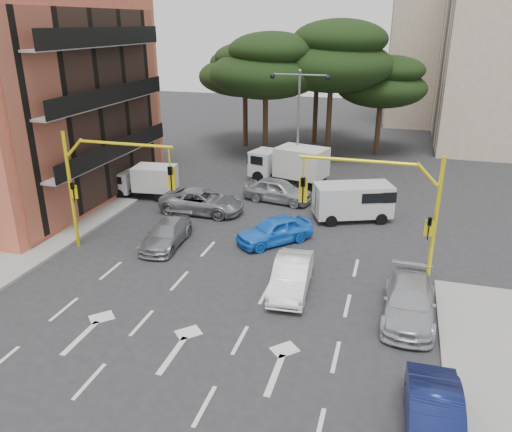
% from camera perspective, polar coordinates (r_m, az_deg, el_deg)
% --- Properties ---
extents(ground, '(120.00, 120.00, 0.00)m').
position_cam_1_polar(ground, '(22.16, -3.99, -8.09)').
color(ground, '#28282B').
rests_on(ground, ground).
extents(median_strip, '(1.40, 6.00, 0.15)m').
position_cam_1_polar(median_strip, '(36.38, 4.65, 4.00)').
color(median_strip, gray).
rests_on(median_strip, ground).
extents(apartment_beige_far, '(16.20, 12.15, 16.70)m').
position_cam_1_polar(apartment_beige_far, '(62.42, 22.93, 17.44)').
color(apartment_beige_far, tan).
rests_on(apartment_beige_far, ground).
extents(pine_left_near, '(9.15, 9.15, 10.23)m').
position_cam_1_polar(pine_left_near, '(41.58, 1.18, 16.82)').
color(pine_left_near, '#382616').
rests_on(pine_left_near, ground).
extents(pine_center, '(9.98, 9.98, 11.16)m').
position_cam_1_polar(pine_center, '(42.50, 8.78, 17.62)').
color(pine_center, '#382616').
rests_on(pine_center, ground).
extents(pine_left_far, '(8.32, 8.32, 9.30)m').
position_cam_1_polar(pine_left_far, '(46.30, -1.22, 16.42)').
color(pine_left_far, '#382616').
rests_on(pine_left_far, ground).
extents(pine_right, '(7.49, 7.49, 8.37)m').
position_cam_1_polar(pine_right, '(44.30, 14.29, 14.67)').
color(pine_right, '#382616').
rests_on(pine_right, ground).
extents(pine_back, '(9.15, 9.15, 10.23)m').
position_cam_1_polar(pine_back, '(47.77, 7.12, 17.25)').
color(pine_back, '#382616').
rests_on(pine_back, ground).
extents(signal_mast_right, '(5.79, 0.37, 6.00)m').
position_cam_1_polar(signal_mast_right, '(21.24, 15.19, 1.36)').
color(signal_mast_right, yellow).
rests_on(signal_mast_right, ground).
extents(signal_mast_left, '(5.79, 0.37, 6.00)m').
position_cam_1_polar(signal_mast_left, '(25.24, -17.34, 4.28)').
color(signal_mast_left, yellow).
rests_on(signal_mast_left, ground).
extents(street_lamp_center, '(4.16, 0.36, 7.77)m').
position_cam_1_polar(street_lamp_center, '(35.17, 4.91, 12.35)').
color(street_lamp_center, slate).
rests_on(street_lamp_center, median_strip).
extents(car_white_hatch, '(1.81, 4.38, 1.41)m').
position_cam_1_polar(car_white_hatch, '(21.59, 4.06, -6.81)').
color(car_white_hatch, white).
rests_on(car_white_hatch, ground).
extents(car_blue_compact, '(4.07, 4.14, 1.41)m').
position_cam_1_polar(car_blue_compact, '(26.08, 2.15, -1.62)').
color(car_blue_compact, blue).
rests_on(car_blue_compact, ground).
extents(car_silver_wagon, '(1.98, 4.33, 1.23)m').
position_cam_1_polar(car_silver_wagon, '(26.25, -10.21, -2.03)').
color(car_silver_wagon, gray).
rests_on(car_silver_wagon, ground).
extents(car_silver_cross_a, '(5.11, 2.40, 1.41)m').
position_cam_1_polar(car_silver_cross_a, '(30.40, -6.18, 1.67)').
color(car_silver_cross_a, gray).
rests_on(car_silver_cross_a, ground).
extents(car_silver_cross_b, '(4.72, 2.55, 1.53)m').
position_cam_1_polar(car_silver_cross_b, '(32.12, 2.52, 2.97)').
color(car_silver_cross_b, '#A6AAAE').
rests_on(car_silver_cross_b, ground).
extents(car_navy_parked, '(1.58, 4.24, 1.38)m').
position_cam_1_polar(car_navy_parked, '(15.54, 19.70, -21.09)').
color(car_navy_parked, '#0D1545').
rests_on(car_navy_parked, ground).
extents(car_silver_parked, '(2.05, 4.84, 1.39)m').
position_cam_1_polar(car_silver_parked, '(20.61, 17.11, -9.30)').
color(car_silver_parked, '#B0B1B8').
rests_on(car_silver_parked, ground).
extents(van_white, '(4.82, 3.51, 2.20)m').
position_cam_1_polar(van_white, '(29.53, 10.98, 1.60)').
color(van_white, silver).
rests_on(van_white, ground).
extents(box_truck_a, '(4.53, 2.28, 2.14)m').
position_cam_1_polar(box_truck_a, '(33.69, -12.67, 3.89)').
color(box_truck_a, silver).
rests_on(box_truck_a, ground).
extents(box_truck_b, '(5.98, 3.68, 2.74)m').
position_cam_1_polar(box_truck_b, '(35.65, 3.74, 5.83)').
color(box_truck_b, silver).
rests_on(box_truck_b, ground).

